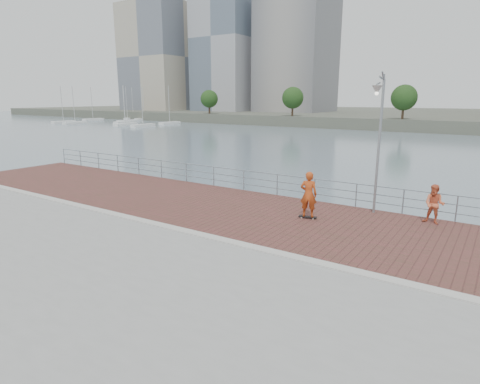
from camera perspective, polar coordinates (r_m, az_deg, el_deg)
The scene contains 12 objects.
water at distance 15.43m, azimuth -4.24°, elevation -13.48°, with size 400.00×400.00×0.00m, color slate.
seawall at distance 11.92m, azimuth -19.98°, elevation -17.51°, with size 40.00×24.00×2.00m, color gray.
brick_lane at distance 17.46m, azimuth 2.92°, elevation -3.11°, with size 40.00×6.80×0.02m, color brown.
curb at distance 14.62m, azimuth -4.38°, elevation -6.36°, with size 40.00×0.40×0.06m, color #B7B5AD.
far_shore at distance 133.70m, azimuth 30.42°, elevation 9.13°, with size 320.00×95.00×2.50m, color #4C5142.
guardrail at distance 20.20m, azimuth 7.89°, elevation 1.05°, with size 39.06×0.06×1.13m.
street_lamp at distance 17.50m, azimuth 19.06°, elevation 9.66°, with size 0.41×1.21×5.69m.
skateboard at distance 16.97m, azimuth 9.60°, elevation -3.50°, with size 0.78×0.37×0.09m.
skateboarder at distance 16.72m, azimuth 9.72°, elevation -0.32°, with size 0.69×0.46×1.90m, color #BB4519.
bystander at distance 17.65m, azimuth 25.91°, elevation -1.58°, with size 0.77×0.60×1.59m, color #E46C43.
shoreline_trees at distance 88.01m, azimuth 30.42°, elevation 11.31°, with size 144.81×5.18×6.90m.
marina at distance 116.32m, azimuth -16.70°, elevation 9.62°, with size 33.57×29.92×9.73m.
Camera 1 is at (8.53, -10.80, 4.96)m, focal length 30.00 mm.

